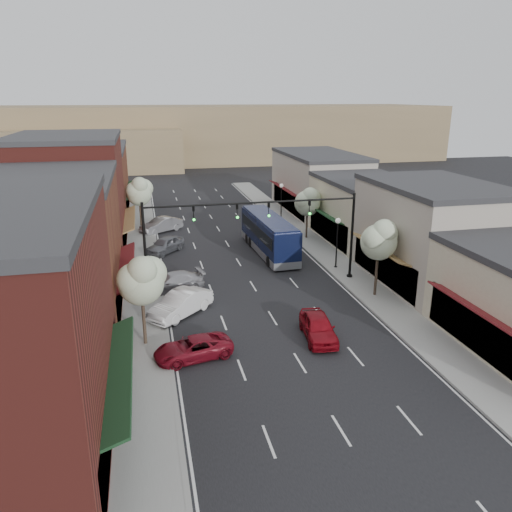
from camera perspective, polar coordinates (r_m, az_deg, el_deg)
ground at (r=31.73m, az=2.83°, el=-8.59°), size 160.00×160.00×0.00m
sidewalk_left at (r=47.93m, az=-12.95°, el=0.34°), size 2.80×73.00×0.15m
sidewalk_right at (r=50.59m, az=6.40°, el=1.61°), size 2.80×73.00×0.15m
curb_left at (r=47.94m, az=-11.28°, el=0.45°), size 0.25×73.00×0.17m
curb_right at (r=50.16m, az=4.89°, el=1.52°), size 0.25×73.00×0.17m
bldg_left_midnear at (r=35.23m, az=-22.81°, el=0.84°), size 10.14×14.10×9.40m
bldg_left_midfar at (r=48.55m, az=-20.34°, el=6.40°), size 10.14×14.10×10.90m
bldg_left_far at (r=64.43m, az=-18.55°, el=8.03°), size 10.14×18.10×8.40m
bldg_right_midnear at (r=40.96m, az=19.40°, el=2.38°), size 9.14×12.10×7.90m
bldg_right_midfar at (r=51.35m, az=12.33°, el=5.11°), size 9.14×12.10×6.40m
bldg_right_far at (r=63.97m, az=7.10°, el=8.30°), size 9.14×16.10×7.40m
hill_far at (r=117.87m, az=-9.24°, el=13.67°), size 120.00×30.00×12.00m
hill_near at (r=107.20m, az=-22.42°, el=11.11°), size 50.00×20.00×8.00m
signal_mast_right at (r=38.96m, az=7.77°, el=3.57°), size 8.22×0.46×7.00m
signal_mast_left at (r=36.64m, az=-8.97°, el=2.61°), size 8.22×0.46×7.00m
tree_right_near at (r=36.50m, az=13.98°, el=1.95°), size 2.85×2.65×5.95m
tree_right_far at (r=50.97m, az=5.97°, el=6.29°), size 2.85×2.65×5.43m
tree_left_near at (r=29.01m, az=-12.93°, el=-2.57°), size 2.85×2.65×5.69m
tree_left_far at (r=54.12m, az=-13.19°, el=7.25°), size 2.85×2.65×6.13m
lamp_post_near at (r=42.40m, az=9.28°, el=2.41°), size 0.44×0.44×4.44m
lamp_post_far at (r=58.55m, az=2.91°, el=6.88°), size 0.44×0.44×4.44m
coach_bus at (r=46.56m, az=1.47°, el=2.51°), size 2.94×11.44×3.47m
red_hatchback at (r=30.77m, az=7.12°, el=-8.04°), size 2.27×4.61×1.51m
parked_car_a at (r=28.65m, az=-7.20°, el=-10.42°), size 4.74×2.92×1.23m
parked_car_b at (r=33.94m, az=-8.62°, el=-5.43°), size 4.78×4.71×1.64m
parked_car_c at (r=38.14m, az=-9.59°, el=-2.99°), size 5.22×3.05×1.42m
parked_car_d at (r=47.65m, az=-10.37°, el=1.27°), size 4.26×4.56×1.52m
parked_car_e at (r=55.09m, az=-10.78°, el=3.52°), size 4.91×4.02×1.58m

